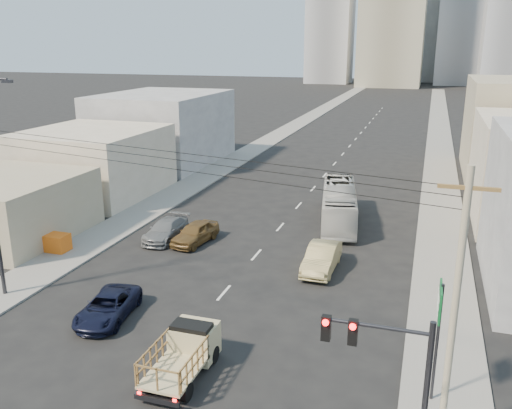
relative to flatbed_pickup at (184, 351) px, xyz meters
The scene contains 22 objects.
ground 1.65m from the flatbed_pickup, behind, with size 420.00×420.00×0.00m, color black.
sidewalk_left 71.00m from the flatbed_pickup, 100.53° to the left, with size 3.50×180.00×0.12m, color gray.
sidewalk_right 70.59m from the flatbed_pickup, 81.42° to the left, with size 3.50×180.00×0.12m, color gray.
lane_dashes 52.82m from the flatbed_pickup, 91.32° to the left, with size 0.15×104.00×0.01m.
flatbed_pickup is the anchor object (origin of this frame).
navy_pickup 6.61m from the flatbed_pickup, 150.61° to the left, with size 2.15×4.67×1.30m, color black.
city_bus 22.43m from the flatbed_pickup, 82.79° to the left, with size 2.48×10.59×2.95m, color #BBBBB7.
sedan_brown 15.81m from the flatbed_pickup, 112.28° to the left, with size 1.77×4.40×1.50m, color brown.
sedan_tan 13.08m from the flatbed_pickup, 75.05° to the left, with size 1.70×4.89×1.61m, color tan.
sedan_grey 16.89m from the flatbed_pickup, 119.43° to the left, with size 1.96×4.83×1.40m, color slate.
traffic_signal 9.79m from the flatbed_pickup, 23.47° to the right, with size 3.23×0.35×6.00m.
green_sign 10.37m from the flatbed_pickup, ahead, with size 0.18×1.60×5.00m.
utility_pole 11.13m from the flatbed_pickup, ahead, with size 1.80×0.24×10.00m.
overhead_wires 8.07m from the flatbed_pickup, 133.34° to the left, with size 23.01×5.02×0.72m.
crate_stack 17.48m from the flatbed_pickup, 144.46° to the left, with size 1.80×1.20×1.14m.
bldg_left_near 22.58m from the flatbed_pickup, 148.47° to the left, with size 9.00×10.00×4.40m, color tan.
bldg_left_mid 31.28m from the flatbed_pickup, 130.36° to the left, with size 11.00×12.00×6.00m, color #BDB098.
bldg_left_far 44.08m from the flatbed_pickup, 118.11° to the left, with size 12.00×16.00×8.00m, color gray.
midrise_ne 186.51m from the flatbed_pickup, 84.81° to the left, with size 16.00×16.00×40.00m, color gray.
midrise_nw 182.54m from the flatbed_pickup, 98.61° to the left, with size 15.00×15.00×34.00m, color gray.
midrise_back 200.94m from the flatbed_pickup, 88.63° to the left, with size 18.00×18.00×44.00m, color gray.
midrise_east 167.78m from the flatbed_pickup, 80.09° to the left, with size 14.00×14.00×28.00m, color gray.
Camera 1 is at (10.22, -17.88, 13.44)m, focal length 38.00 mm.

